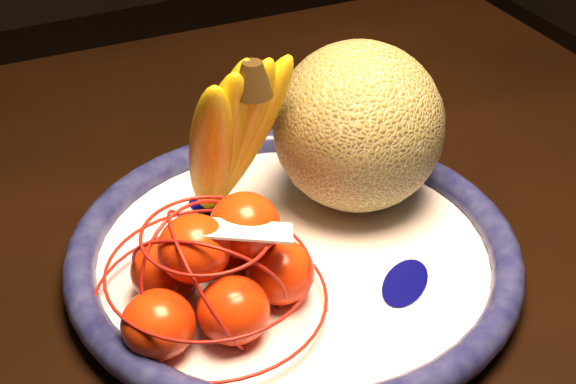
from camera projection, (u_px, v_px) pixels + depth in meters
name	position (u px, v px, depth m)	size (l,w,h in m)	color
dining_table	(21.00, 365.00, 0.73)	(1.43, 0.89, 0.70)	black
fruit_bowl	(293.00, 255.00, 0.71)	(0.37, 0.37, 0.03)	white
cantaloupe	(358.00, 126.00, 0.74)	(0.15, 0.15, 0.15)	olive
banana_bunch	(227.00, 134.00, 0.70)	(0.11, 0.11, 0.18)	yellow
mandarin_bag	(215.00, 272.00, 0.64)	(0.18, 0.18, 0.11)	#FF3D0D
price_tag	(242.00, 230.00, 0.62)	(0.07, 0.03, 0.00)	white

